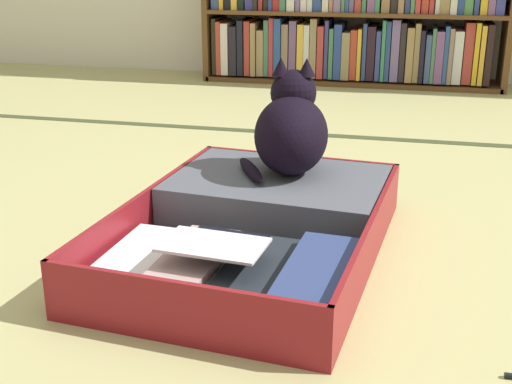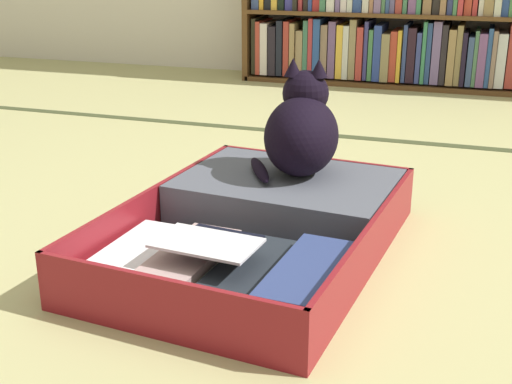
{
  "view_description": "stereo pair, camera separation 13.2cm",
  "coord_description": "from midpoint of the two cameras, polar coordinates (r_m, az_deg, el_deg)",
  "views": [
    {
      "loc": [
        0.21,
        -1.43,
        0.69
      ],
      "look_at": [
        -0.11,
        -0.04,
        0.18
      ],
      "focal_mm": 47.69,
      "sensor_mm": 36.0,
      "label": 1
    },
    {
      "loc": [
        0.34,
        -1.39,
        0.69
      ],
      "look_at": [
        -0.11,
        -0.04,
        0.18
      ],
      "focal_mm": 47.69,
      "sensor_mm": 36.0,
      "label": 2
    }
  ],
  "objects": [
    {
      "name": "bookshelf",
      "position": [
        3.68,
        6.99,
        14.43
      ],
      "size": [
        1.57,
        0.28,
        0.74
      ],
      "color": "brown",
      "rests_on": "ground_plane"
    },
    {
      "name": "open_suitcase",
      "position": [
        1.65,
        -1.69,
        -2.68
      ],
      "size": [
        0.64,
        0.88,
        0.13
      ],
      "color": "maroon",
      "rests_on": "ground_plane"
    },
    {
      "name": "ground_plane",
      "position": [
        1.59,
        1.92,
        -5.76
      ],
      "size": [
        10.0,
        10.0,
        0.0
      ],
      "primitive_type": "plane",
      "color": "tan"
    },
    {
      "name": "black_cat",
      "position": [
        1.77,
        0.82,
        5.19
      ],
      "size": [
        0.26,
        0.29,
        0.29
      ],
      "color": "black",
      "rests_on": "open_suitcase"
    },
    {
      "name": "tatami_border",
      "position": [
        2.63,
        6.79,
        4.6
      ],
      "size": [
        4.8,
        0.05,
        0.0
      ],
      "color": "#3D4527",
      "rests_on": "ground_plane"
    }
  ]
}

